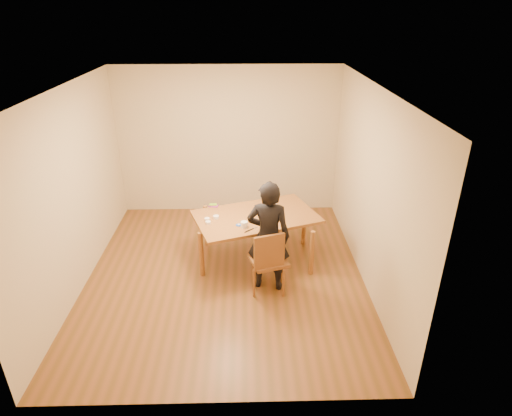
{
  "coord_description": "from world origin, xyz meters",
  "views": [
    {
      "loc": [
        0.31,
        -5.28,
        3.63
      ],
      "look_at": [
        0.46,
        0.39,
        0.9
      ],
      "focal_mm": 30.0,
      "sensor_mm": 36.0,
      "label": 1
    }
  ],
  "objects_px": {
    "cake_plate": "(270,210)",
    "person": "(268,237)",
    "dining_chair": "(268,260)",
    "cake": "(270,207)",
    "dining_table": "(256,217)"
  },
  "relations": [
    {
      "from": "cake_plate",
      "to": "dining_chair",
      "type": "bearing_deg",
      "value": -94.69
    },
    {
      "from": "dining_chair",
      "to": "cake_plate",
      "type": "height_order",
      "value": "cake_plate"
    },
    {
      "from": "dining_chair",
      "to": "cake",
      "type": "bearing_deg",
      "value": 67.91
    },
    {
      "from": "cake",
      "to": "cake_plate",
      "type": "bearing_deg",
      "value": 0.0
    },
    {
      "from": "dining_table",
      "to": "cake",
      "type": "bearing_deg",
      "value": 17.08
    },
    {
      "from": "cake",
      "to": "person",
      "type": "xyz_separation_m",
      "value": [
        -0.08,
        -0.9,
        -0.01
      ]
    },
    {
      "from": "cake",
      "to": "dining_table",
      "type": "bearing_deg",
      "value": -143.42
    },
    {
      "from": "cake_plate",
      "to": "person",
      "type": "distance_m",
      "value": 0.9
    },
    {
      "from": "dining_table",
      "to": "cake",
      "type": "distance_m",
      "value": 0.29
    },
    {
      "from": "dining_chair",
      "to": "cake",
      "type": "height_order",
      "value": "cake"
    },
    {
      "from": "cake_plate",
      "to": "cake",
      "type": "relative_size",
      "value": 1.59
    },
    {
      "from": "dining_table",
      "to": "cake_plate",
      "type": "distance_m",
      "value": 0.29
    },
    {
      "from": "dining_chair",
      "to": "cake",
      "type": "xyz_separation_m",
      "value": [
        0.08,
        0.94,
        0.36
      ]
    },
    {
      "from": "dining_table",
      "to": "cake_plate",
      "type": "height_order",
      "value": "cake_plate"
    },
    {
      "from": "dining_table",
      "to": "cake",
      "type": "height_order",
      "value": "cake"
    }
  ]
}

